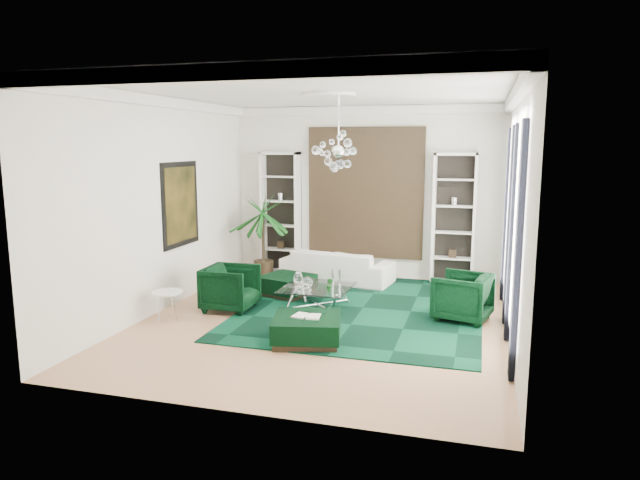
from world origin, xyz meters
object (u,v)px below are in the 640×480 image
(palm, at_px, (263,225))
(ottoman_side, at_px, (287,285))
(side_table, at_px, (168,307))
(armchair_left, at_px, (231,288))
(coffee_table, at_px, (317,298))
(armchair_right, at_px, (462,297))
(sofa, at_px, (337,266))
(ottoman_front, at_px, (307,329))

(palm, bearing_deg, ottoman_side, -51.81)
(ottoman_side, relative_size, side_table, 1.73)
(armchair_left, height_order, palm, palm)
(coffee_table, bearing_deg, armchair_right, 0.29)
(armchair_right, distance_m, ottoman_side, 3.49)
(side_table, bearing_deg, sofa, 59.36)
(ottoman_front, height_order, palm, palm)
(sofa, relative_size, coffee_table, 2.00)
(ottoman_side, distance_m, ottoman_front, 2.77)
(armchair_left, bearing_deg, ottoman_side, -28.02)
(armchair_left, distance_m, coffee_table, 1.58)
(ottoman_front, distance_m, side_table, 2.61)
(sofa, distance_m, side_table, 4.09)
(sofa, relative_size, palm, 1.00)
(coffee_table, bearing_deg, side_table, -148.00)
(sofa, bearing_deg, armchair_right, 151.32)
(armchair_left, distance_m, armchair_right, 4.09)
(side_table, bearing_deg, armchair_right, 16.36)
(armchair_right, xyz_separation_m, coffee_table, (-2.57, -0.01, -0.20))
(coffee_table, bearing_deg, armchair_left, -161.43)
(armchair_right, relative_size, ottoman_front, 0.89)
(armchair_left, distance_m, ottoman_front, 2.24)
(ottoman_side, bearing_deg, ottoman_front, -64.61)
(ottoman_front, bearing_deg, sofa, 97.39)
(sofa, bearing_deg, palm, 13.05)
(side_table, bearing_deg, ottoman_front, -8.01)
(armchair_right, relative_size, coffee_table, 0.75)
(ottoman_side, bearing_deg, coffee_table, -41.28)
(armchair_left, relative_size, armchair_right, 1.00)
(palm, bearing_deg, armchair_right, -24.27)
(armchair_left, xyz_separation_m, palm, (-0.34, 2.50, 0.79))
(ottoman_front, bearing_deg, side_table, 171.99)
(coffee_table, distance_m, ottoman_side, 1.12)
(coffee_table, distance_m, side_table, 2.64)
(armchair_left, height_order, armchair_right, same)
(sofa, xyz_separation_m, palm, (-1.67, -0.12, 0.85))
(palm, bearing_deg, sofa, 4.08)
(sofa, relative_size, armchair_left, 2.68)
(ottoman_side, xyz_separation_m, ottoman_front, (1.19, -2.50, 0.00))
(ottoman_front, bearing_deg, armchair_right, 38.61)
(armchair_left, height_order, ottoman_side, armchair_left)
(ottoman_front, bearing_deg, armchair_left, 145.48)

